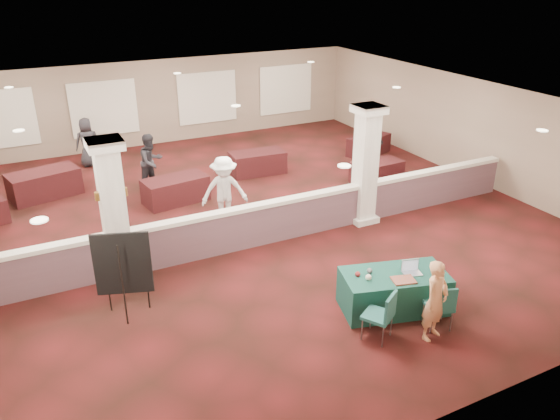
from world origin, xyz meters
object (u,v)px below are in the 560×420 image
near_table (394,291)px  easel_board (123,265)px  conf_chair_main (441,304)px  woman (436,301)px  far_table_front_center (176,190)px  far_table_back_center (257,163)px  attendee_d (88,142)px  attendee_c (375,146)px  far_table_back_right (369,145)px  attendee_b (224,191)px  attendee_a (151,162)px  far_table_back_left (45,184)px  conf_chair_side (383,313)px  far_table_front_right (377,172)px

near_table → easel_board: 5.37m
easel_board → conf_chair_main: bearing=-11.9°
woman → far_table_front_center: size_ratio=0.87×
far_table_back_center → attendee_d: size_ratio=1.06×
near_table → attendee_c: bearing=72.6°
far_table_back_center → far_table_back_right: size_ratio=1.06×
near_table → conf_chair_main: conf_chair_main is taller
attendee_b → attendee_c: 6.11m
attendee_a → attendee_b: bearing=-99.7°
far_table_back_left → attendee_c: 10.46m
far_table_back_left → far_table_back_right: size_ratio=1.17×
attendee_b → far_table_back_left: bearing=148.0°
woman → far_table_back_left: 12.06m
woman → easel_board: bearing=129.7°
attendee_a → easel_board: bearing=-136.3°
attendee_b → far_table_front_center: bearing=123.6°
woman → attendee_c: size_ratio=0.88×
attendee_c → easel_board: bearing=179.3°
near_table → conf_chair_side: size_ratio=2.08×
easel_board → attendee_c: 10.31m
far_table_back_right → attendee_c: 2.05m
easel_board → far_table_back_left: 7.42m
near_table → far_table_front_right: size_ratio=1.27×
near_table → woman: size_ratio=1.30×
woman → far_table_front_right: 8.11m
easel_board → attendee_d: easel_board is taller
attendee_d → far_table_back_right: bearing=164.6°
woman → far_table_front_center: woman is taller
near_table → far_table_back_right: size_ratio=1.23×
far_table_front_center → attendee_d: 4.77m
far_table_back_left → attendee_c: bearing=-15.0°
conf_chair_side → attendee_a: bearing=69.4°
near_table → conf_chair_side: bearing=-123.0°
near_table → far_table_front_center: (-2.34, 7.31, -0.03)m
conf_chair_side → attendee_d: (-3.26, 12.45, 0.25)m
far_table_front_center → attendee_c: bearing=-4.7°
near_table → attendee_d: size_ratio=1.23×
near_table → easel_board: easel_board is taller
conf_chair_main → conf_chair_side: conf_chair_side is taller
far_table_front_center → attendee_b: size_ratio=0.97×
attendee_b → far_table_front_right: bearing=21.2°
conf_chair_side → attendee_b: bearing=65.4°
far_table_back_left → attendee_c: attendee_c is taller
woman → attendee_d: attendee_d is taller
conf_chair_main → woman: (-0.28, -0.12, 0.23)m
attendee_b → attendee_d: (-2.50, 6.46, -0.10)m
far_table_front_center → far_table_front_right: (6.28, -1.28, -0.04)m
woman → near_table: bearing=76.9°
near_table → conf_chair_main: size_ratio=2.17×
woman → far_table_front_right: woman is taller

